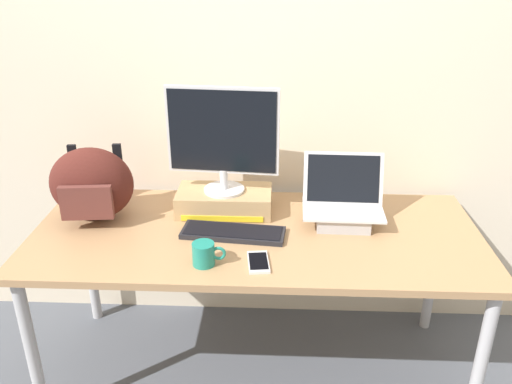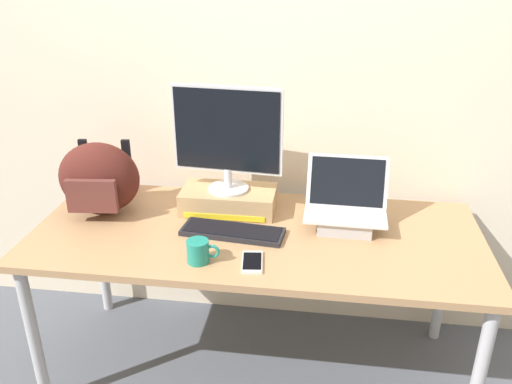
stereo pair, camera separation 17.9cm
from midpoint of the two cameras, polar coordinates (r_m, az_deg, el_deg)
name	(u,v)px [view 1 (the left image)]	position (r m, az deg, el deg)	size (l,w,h in m)	color
ground_plane	(256,366)	(2.63, -2.05, -18.39)	(20.00, 20.00, 0.00)	#515660
back_wall	(261,69)	(2.47, -1.59, 13.13)	(7.00, 0.10, 2.60)	beige
desk	(256,245)	(2.23, -2.31, -5.77)	(1.86, 0.80, 0.73)	#A87F56
toner_box_yellow	(224,201)	(2.36, -5.60, -1.00)	(0.42, 0.23, 0.10)	tan
desktop_monitor	(223,138)	(2.24, -5.92, 5.83)	(0.48, 0.18, 0.46)	silver
open_laptop	(342,210)	(2.26, 7.11, -1.94)	(0.34, 0.24, 0.29)	#ADADB2
external_keyboard	(233,232)	(2.17, -4.86, -4.44)	(0.43, 0.18, 0.02)	black
messenger_backpack	(92,184)	(2.37, -19.43, 0.74)	(0.37, 0.28, 0.32)	#4C1E19
coffee_mug	(204,254)	(1.97, -8.21, -6.71)	(0.13, 0.08, 0.09)	#1E7F70
cell_phone	(258,262)	(1.98, -2.35, -7.64)	(0.09, 0.16, 0.01)	silver
plush_toy	(114,185)	(2.60, -16.99, 0.71)	(0.11, 0.11, 0.11)	#CC7099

